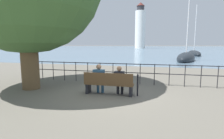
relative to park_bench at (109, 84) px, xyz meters
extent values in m
plane|color=#605B51|center=(0.00, 0.06, -0.44)|extent=(1000.00, 1000.00, 0.00)
cube|color=slate|center=(0.00, 159.62, -0.44)|extent=(600.00, 300.00, 0.01)
cylinder|color=brown|center=(-3.69, 0.12, 0.87)|extent=(0.76, 0.76, 2.61)
cube|color=brown|center=(0.00, 0.06, -0.01)|extent=(1.97, 0.45, 0.05)
cube|color=brown|center=(0.00, -0.14, 0.24)|extent=(1.97, 0.04, 0.45)
cube|color=black|center=(-0.89, 0.06, -0.24)|extent=(0.10, 0.41, 0.40)
cube|color=black|center=(0.89, 0.06, -0.24)|extent=(0.10, 0.41, 0.40)
cylinder|color=navy|center=(-0.52, 0.22, -0.21)|extent=(0.11, 0.11, 0.45)
cylinder|color=navy|center=(-0.32, 0.22, -0.21)|extent=(0.11, 0.11, 0.45)
cube|color=navy|center=(-0.42, 0.13, 0.06)|extent=(0.38, 0.26, 0.14)
cube|color=navy|center=(-0.42, 0.04, 0.28)|extent=(0.45, 0.24, 0.55)
sphere|color=#846047|center=(-0.42, 0.04, 0.67)|extent=(0.21, 0.21, 0.21)
cylinder|color=black|center=(0.33, 0.22, -0.21)|extent=(0.11, 0.11, 0.45)
cylinder|color=black|center=(0.51, 0.22, -0.21)|extent=(0.11, 0.11, 0.45)
cube|color=black|center=(0.42, 0.13, 0.06)|extent=(0.33, 0.26, 0.14)
cube|color=black|center=(0.42, 0.04, 0.26)|extent=(0.39, 0.24, 0.51)
sphere|color=#846047|center=(0.42, 0.04, 0.62)|extent=(0.19, 0.19, 0.19)
cylinder|color=black|center=(-5.97, 2.19, 0.09)|extent=(0.04, 0.04, 1.05)
cylinder|color=black|center=(-5.27, 2.19, 0.09)|extent=(0.04, 0.04, 1.05)
cylinder|color=black|center=(-4.57, 2.19, 0.09)|extent=(0.04, 0.04, 1.05)
cylinder|color=black|center=(-3.86, 2.19, 0.09)|extent=(0.04, 0.04, 1.05)
cylinder|color=black|center=(-3.16, 2.19, 0.09)|extent=(0.04, 0.04, 1.05)
cylinder|color=black|center=(-2.46, 2.19, 0.09)|extent=(0.04, 0.04, 1.05)
cylinder|color=black|center=(-1.76, 2.19, 0.09)|extent=(0.04, 0.04, 1.05)
cylinder|color=black|center=(-1.05, 2.19, 0.09)|extent=(0.04, 0.04, 1.05)
cylinder|color=black|center=(-0.35, 2.19, 0.09)|extent=(0.04, 0.04, 1.05)
cylinder|color=black|center=(0.35, 2.19, 0.09)|extent=(0.04, 0.04, 1.05)
cylinder|color=black|center=(1.05, 2.19, 0.09)|extent=(0.04, 0.04, 1.05)
cylinder|color=black|center=(1.76, 2.19, 0.09)|extent=(0.04, 0.04, 1.05)
cylinder|color=black|center=(2.46, 2.19, 0.09)|extent=(0.04, 0.04, 1.05)
cylinder|color=black|center=(3.16, 2.19, 0.09)|extent=(0.04, 0.04, 1.05)
cylinder|color=black|center=(3.86, 2.19, 0.09)|extent=(0.04, 0.04, 1.05)
cylinder|color=black|center=(4.57, 2.19, 0.09)|extent=(0.04, 0.04, 1.05)
cylinder|color=black|center=(0.00, 2.19, 0.58)|extent=(11.95, 0.04, 0.04)
cylinder|color=black|center=(0.00, 2.19, 0.14)|extent=(11.95, 0.04, 0.04)
cylinder|color=black|center=(1.14, 0.10, -0.04)|extent=(0.06, 0.06, 0.80)
cone|color=black|center=(1.14, 0.10, 0.42)|extent=(0.09, 0.09, 0.11)
ellipsoid|color=black|center=(8.95, 29.82, -0.16)|extent=(1.91, 7.72, 1.38)
cylinder|color=silver|center=(8.95, 29.82, 4.58)|extent=(0.14, 0.14, 8.65)
ellipsoid|color=black|center=(5.51, 16.87, -0.13)|extent=(3.70, 7.02, 1.55)
cylinder|color=silver|center=(5.51, 16.87, 4.06)|extent=(0.14, 0.14, 7.45)
cylinder|color=white|center=(-7.30, 97.82, 10.23)|extent=(5.85, 5.85, 21.34)
cylinder|color=#2D2D33|center=(-7.30, 97.82, 22.20)|extent=(4.10, 4.10, 2.60)
cone|color=#4C1E19|center=(-7.30, 97.82, 24.55)|extent=(4.68, 4.68, 2.08)
camera|label=1|loc=(1.77, -6.55, 1.54)|focal=28.00mm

